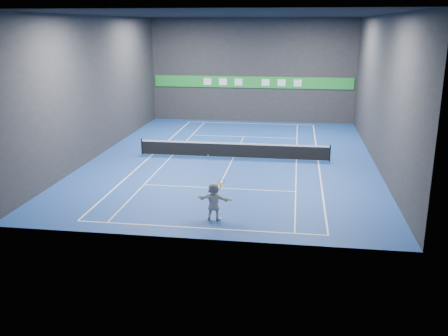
# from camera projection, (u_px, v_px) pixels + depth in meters

# --- Properties ---
(ground) EXTENTS (26.00, 26.00, 0.00)m
(ground) POSITION_uv_depth(u_px,v_px,m) (233.00, 158.00, 32.76)
(ground) COLOR navy
(ground) RESTS_ON ground
(ceiling) EXTENTS (26.00, 26.00, 0.00)m
(ceiling) POSITION_uv_depth(u_px,v_px,m) (234.00, 15.00, 30.26)
(ceiling) COLOR black
(ceiling) RESTS_ON ground
(wall_back) EXTENTS (18.00, 0.10, 9.00)m
(wall_back) POSITION_uv_depth(u_px,v_px,m) (252.00, 71.00, 43.87)
(wall_back) COLOR #262628
(wall_back) RESTS_ON ground
(wall_front) EXTENTS (18.00, 0.10, 9.00)m
(wall_front) POSITION_uv_depth(u_px,v_px,m) (191.00, 131.00, 19.15)
(wall_front) COLOR #262628
(wall_front) RESTS_ON ground
(wall_left) EXTENTS (0.10, 26.00, 9.00)m
(wall_left) POSITION_uv_depth(u_px,v_px,m) (98.00, 86.00, 32.76)
(wall_left) COLOR #262628
(wall_left) RESTS_ON ground
(wall_right) EXTENTS (0.10, 26.00, 9.00)m
(wall_right) POSITION_uv_depth(u_px,v_px,m) (381.00, 92.00, 30.26)
(wall_right) COLOR #262628
(wall_right) RESTS_ON ground
(baseline_near) EXTENTS (10.98, 0.08, 0.01)m
(baseline_near) POSITION_uv_depth(u_px,v_px,m) (198.00, 228.00, 21.45)
(baseline_near) COLOR white
(baseline_near) RESTS_ON ground
(baseline_far) EXTENTS (10.98, 0.08, 0.01)m
(baseline_far) POSITION_uv_depth(u_px,v_px,m) (250.00, 123.00, 44.06)
(baseline_far) COLOR white
(baseline_far) RESTS_ON ground
(sideline_doubles_left) EXTENTS (0.08, 23.78, 0.01)m
(sideline_doubles_left) POSITION_uv_depth(u_px,v_px,m) (152.00, 155.00, 33.52)
(sideline_doubles_left) COLOR white
(sideline_doubles_left) RESTS_ON ground
(sideline_doubles_right) EXTENTS (0.08, 23.78, 0.01)m
(sideline_doubles_right) POSITION_uv_depth(u_px,v_px,m) (318.00, 161.00, 32.00)
(sideline_doubles_right) COLOR white
(sideline_doubles_right) RESTS_ON ground
(sideline_singles_left) EXTENTS (0.06, 23.78, 0.01)m
(sideline_singles_left) POSITION_uv_depth(u_px,v_px,m) (172.00, 155.00, 33.33)
(sideline_singles_left) COLOR white
(sideline_singles_left) RESTS_ON ground
(sideline_singles_right) EXTENTS (0.06, 23.78, 0.01)m
(sideline_singles_right) POSITION_uv_depth(u_px,v_px,m) (296.00, 160.00, 32.19)
(sideline_singles_right) COLOR white
(sideline_singles_right) RESTS_ON ground
(service_line_near) EXTENTS (8.23, 0.06, 0.01)m
(service_line_near) POSITION_uv_depth(u_px,v_px,m) (218.00, 188.00, 26.67)
(service_line_near) COLOR white
(service_line_near) RESTS_ON ground
(service_line_far) EXTENTS (8.23, 0.06, 0.01)m
(service_line_far) POSITION_uv_depth(u_px,v_px,m) (244.00, 137.00, 38.84)
(service_line_far) COLOR white
(service_line_far) RESTS_ON ground
(center_service_line) EXTENTS (0.06, 12.80, 0.01)m
(center_service_line) POSITION_uv_depth(u_px,v_px,m) (233.00, 158.00, 32.76)
(center_service_line) COLOR white
(center_service_line) RESTS_ON ground
(player) EXTENTS (1.65, 0.66, 1.74)m
(player) POSITION_uv_depth(u_px,v_px,m) (214.00, 201.00, 22.17)
(player) COLOR silver
(player) RESTS_ON ground
(tennis_ball) EXTENTS (0.07, 0.07, 0.07)m
(tennis_ball) POSITION_uv_depth(u_px,v_px,m) (208.00, 155.00, 21.68)
(tennis_ball) COLOR #B6CF22
(tennis_ball) RESTS_ON player
(tennis_net) EXTENTS (12.50, 0.10, 1.07)m
(tennis_net) POSITION_uv_depth(u_px,v_px,m) (233.00, 150.00, 32.61)
(tennis_net) COLOR black
(tennis_net) RESTS_ON ground
(sponsor_banner) EXTENTS (17.64, 0.11, 1.00)m
(sponsor_banner) POSITION_uv_depth(u_px,v_px,m) (252.00, 82.00, 44.08)
(sponsor_banner) COLOR #1F9031
(sponsor_banner) RESTS_ON wall_back
(tennis_racket) EXTENTS (0.42, 0.37, 0.56)m
(tennis_racket) POSITION_uv_depth(u_px,v_px,m) (221.00, 183.00, 21.93)
(tennis_racket) COLOR #B6131C
(tennis_racket) RESTS_ON player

